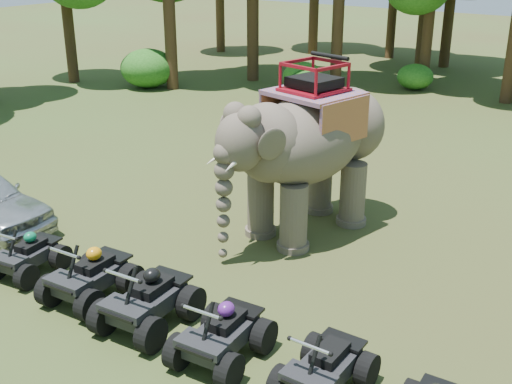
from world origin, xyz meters
TOP-DOWN VIEW (x-y plane):
  - ground at (0.00, 0.00)m, footprint 110.00×110.00m
  - elephant at (-0.30, 3.82)m, footprint 3.22×5.40m
  - atv_0 at (-4.01, -1.64)m, footprint 1.32×1.68m
  - atv_1 at (-2.09, -1.57)m, footprint 1.44×1.89m
  - atv_2 at (-0.48, -1.59)m, footprint 1.52×1.98m
  - atv_3 at (1.29, -1.62)m, footprint 1.41×1.84m
  - atv_4 at (3.16, -1.35)m, footprint 1.24×1.67m
  - tree_24 at (-19.05, 12.10)m, footprint 5.43×5.43m
  - tree_28 at (-4.23, 21.22)m, footprint 5.00×5.00m

SIDE VIEW (x-z plane):
  - ground at x=0.00m, z-range 0.00..0.00m
  - atv_0 at x=-4.01m, z-range 0.00..1.14m
  - atv_4 at x=3.16m, z-range 0.00..1.22m
  - atv_3 at x=1.29m, z-range 0.00..1.29m
  - atv_1 at x=-2.09m, z-range 0.00..1.33m
  - atv_2 at x=-0.48m, z-range 0.00..1.38m
  - elephant at x=-0.30m, z-range 0.00..4.25m
  - tree_28 at x=-4.23m, z-range 0.00..7.14m
  - tree_24 at x=-19.05m, z-range 0.00..7.76m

